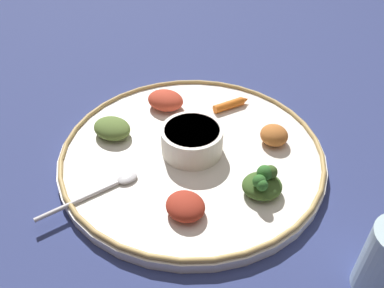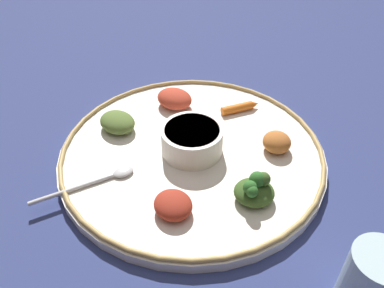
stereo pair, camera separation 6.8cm
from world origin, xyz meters
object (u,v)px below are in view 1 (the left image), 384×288
spoon (105,188)px  carrot_near_spoon (231,104)px  center_bowl (192,139)px  greens_pile (263,183)px

spoon → carrot_near_spoon: (-0.14, 0.27, 0.00)m
spoon → carrot_near_spoon: 0.31m
center_bowl → carrot_near_spoon: bearing=130.4°
center_bowl → greens_pile: 0.15m
greens_pile → spoon: bearing=-109.8°
carrot_near_spoon → spoon: bearing=-62.4°
center_bowl → carrot_near_spoon: center_bowl is taller
center_bowl → greens_pile: (0.13, 0.07, -0.01)m
center_bowl → carrot_near_spoon: (-0.10, 0.11, -0.02)m
spoon → greens_pile: size_ratio=2.25×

